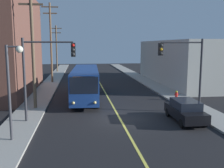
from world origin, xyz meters
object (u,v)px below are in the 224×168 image
(city_bus, at_px, (86,82))
(traffic_signal_right_corner, at_px, (184,62))
(utility_pole_near, at_px, (33,43))
(fire_hydrant, at_px, (176,95))
(utility_pole_far, at_px, (56,46))
(parked_car_black, at_px, (185,110))
(utility_pole_mid, at_px, (51,40))
(street_lamp_left, at_px, (12,79))
(traffic_signal_left_corner, at_px, (46,64))

(city_bus, xyz_separation_m, traffic_signal_right_corner, (7.81, -6.89, 2.49))
(utility_pole_near, distance_m, traffic_signal_right_corner, 12.77)
(traffic_signal_right_corner, xyz_separation_m, fire_hydrant, (1.44, 4.90, -3.72))
(utility_pole_far, xyz_separation_m, fire_hydrant, (14.50, -30.19, -4.81))
(parked_car_black, distance_m, utility_pole_mid, 25.04)
(utility_pole_near, bearing_deg, parked_car_black, -23.83)
(utility_pole_mid, relative_size, street_lamp_left, 2.10)
(city_bus, xyz_separation_m, utility_pole_near, (-4.55, -4.11, 4.02))
(utility_pole_near, height_order, traffic_signal_left_corner, utility_pole_near)
(city_bus, distance_m, street_lamp_left, 12.87)
(parked_car_black, relative_size, fire_hydrant, 5.27)
(traffic_signal_left_corner, height_order, fire_hydrant, traffic_signal_left_corner)
(parked_car_black, xyz_separation_m, traffic_signal_left_corner, (-10.11, 1.11, 3.46))
(utility_pole_mid, height_order, traffic_signal_left_corner, utility_pole_mid)
(traffic_signal_left_corner, bearing_deg, fire_hydrant, 26.64)
(traffic_signal_right_corner, bearing_deg, utility_pole_mid, 123.33)
(traffic_signal_left_corner, bearing_deg, city_bus, 69.73)
(city_bus, bearing_deg, street_lamp_left, -110.33)
(traffic_signal_left_corner, bearing_deg, utility_pole_mid, 94.73)
(city_bus, xyz_separation_m, utility_pole_mid, (-4.68, 12.11, 4.63))
(traffic_signal_right_corner, height_order, street_lamp_left, traffic_signal_right_corner)
(traffic_signal_left_corner, xyz_separation_m, traffic_signal_right_corner, (10.82, 1.25, 0.00))
(utility_pole_near, xyz_separation_m, traffic_signal_left_corner, (1.54, -4.03, -1.53))
(parked_car_black, xyz_separation_m, street_lamp_left, (-11.53, -2.68, 2.90))
(city_bus, relative_size, fire_hydrant, 14.58)
(street_lamp_left, relative_size, fire_hydrant, 6.55)
(traffic_signal_left_corner, xyz_separation_m, street_lamp_left, (-1.42, -3.79, -0.56))
(city_bus, relative_size, street_lamp_left, 2.23)
(street_lamp_left, bearing_deg, fire_hydrant, 36.02)
(utility_pole_near, bearing_deg, utility_pole_far, 91.23)
(utility_pole_near, bearing_deg, traffic_signal_right_corner, -12.68)
(street_lamp_left, distance_m, fire_hydrant, 17.20)
(utility_pole_mid, xyz_separation_m, traffic_signal_left_corner, (1.67, -20.25, -2.14))
(utility_pole_far, height_order, traffic_signal_left_corner, utility_pole_far)
(street_lamp_left, bearing_deg, utility_pole_mid, 90.62)
(utility_pole_near, bearing_deg, traffic_signal_left_corner, -69.09)
(utility_pole_near, height_order, street_lamp_left, utility_pole_near)
(parked_car_black, distance_m, street_lamp_left, 12.19)
(utility_pole_near, relative_size, street_lamp_left, 1.88)
(utility_pole_mid, bearing_deg, city_bus, -68.86)
(parked_car_black, xyz_separation_m, utility_pole_near, (-11.66, 5.15, 5.00))
(utility_pole_mid, height_order, traffic_signal_right_corner, utility_pole_mid)
(city_bus, xyz_separation_m, traffic_signal_left_corner, (-3.01, -8.14, 2.49))
(street_lamp_left, bearing_deg, city_bus, 69.67)
(street_lamp_left, bearing_deg, traffic_signal_right_corner, 22.40)
(city_bus, xyz_separation_m, utility_pole_far, (-5.24, 28.20, 3.58))
(city_bus, distance_m, traffic_signal_right_corner, 10.71)
(parked_car_black, relative_size, traffic_signal_left_corner, 0.74)
(city_bus, relative_size, parked_car_black, 2.76)
(parked_car_black, xyz_separation_m, fire_hydrant, (2.15, 7.27, -0.26))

